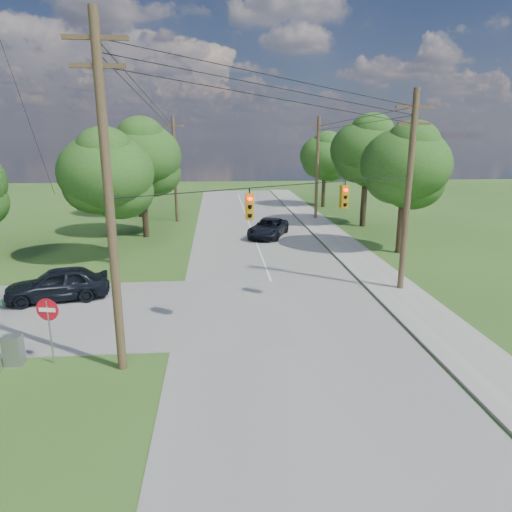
{
  "coord_description": "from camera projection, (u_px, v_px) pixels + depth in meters",
  "views": [
    {
      "loc": [
        -1.03,
        -15.01,
        8.22
      ],
      "look_at": [
        0.68,
        5.0,
        2.9
      ],
      "focal_mm": 32.0,
      "sensor_mm": 36.0,
      "label": 1
    }
  ],
  "objects": [
    {
      "name": "car_main_north",
      "position": [
        268.0,
        228.0,
        37.91
      ],
      "size": [
        4.28,
        5.92,
        1.5
      ],
      "primitive_type": "imported",
      "rotation": [
        0.0,
        0.0,
        -0.37
      ],
      "color": "black",
      "rests_on": "main_road"
    },
    {
      "name": "tree_w_near",
      "position": [
        106.0,
        173.0,
        28.91
      ],
      "size": [
        6.0,
        6.0,
        8.4
      ],
      "color": "#3E301F",
      "rests_on": "ground"
    },
    {
      "name": "sidewalk_east",
      "position": [
        420.0,
        309.0,
        22.16
      ],
      "size": [
        2.6,
        100.0,
        0.12
      ],
      "primitive_type": "cube",
      "color": "#AAA89F",
      "rests_on": "ground"
    },
    {
      "name": "pole_north_w",
      "position": [
        175.0,
        169.0,
        43.81
      ],
      "size": [
        2.0,
        0.32,
        10.0
      ],
      "color": "brown",
      "rests_on": "ground"
    },
    {
      "name": "ground",
      "position": [
        249.0,
        368.0,
        16.64
      ],
      "size": [
        140.0,
        140.0,
        0.0
      ],
      "primitive_type": "plane",
      "color": "#30521B",
      "rests_on": "ground"
    },
    {
      "name": "tree_e_near",
      "position": [
        406.0,
        165.0,
        31.44
      ],
      "size": [
        6.2,
        6.2,
        8.81
      ],
      "color": "#3E301F",
      "rests_on": "ground"
    },
    {
      "name": "pole_sw",
      "position": [
        109.0,
        198.0,
        15.05
      ],
      "size": [
        2.0,
        0.32,
        12.0
      ],
      "color": "brown",
      "rests_on": "ground"
    },
    {
      "name": "car_cross_dark",
      "position": [
        58.0,
        284.0,
        23.29
      ],
      "size": [
        5.34,
        3.1,
        1.71
      ],
      "primitive_type": "imported",
      "rotation": [
        0.0,
        0.0,
        -1.34
      ],
      "color": "black",
      "rests_on": "cross_road"
    },
    {
      "name": "main_road",
      "position": [
        284.0,
        314.0,
        21.62
      ],
      "size": [
        10.0,
        100.0,
        0.03
      ],
      "primitive_type": "cube",
      "color": "gray",
      "rests_on": "ground"
    },
    {
      "name": "tree_e_mid",
      "position": [
        367.0,
        151.0,
        40.95
      ],
      "size": [
        6.6,
        6.6,
        9.64
      ],
      "color": "#3E301F",
      "rests_on": "ground"
    },
    {
      "name": "control_cabinet",
      "position": [
        14.0,
        350.0,
        16.75
      ],
      "size": [
        0.66,
        0.49,
        1.15
      ],
      "primitive_type": "cube",
      "rotation": [
        0.0,
        0.0,
        -0.06
      ],
      "color": "gray",
      "rests_on": "ground"
    },
    {
      "name": "tree_w_mid",
      "position": [
        141.0,
        157.0,
        36.53
      ],
      "size": [
        6.4,
        6.4,
        9.22
      ],
      "color": "#3E301F",
      "rests_on": "ground"
    },
    {
      "name": "power_lines",
      "position": [
        261.0,
        118.0,
        25.54
      ],
      "size": [
        13.93,
        29.62,
        4.93
      ],
      "color": "black",
      "rests_on": "ground"
    },
    {
      "name": "pole_north_e",
      "position": [
        317.0,
        168.0,
        44.96
      ],
      "size": [
        2.0,
        0.32,
        10.0
      ],
      "color": "brown",
      "rests_on": "ground"
    },
    {
      "name": "pole_ne",
      "position": [
        408.0,
        190.0,
        23.68
      ],
      "size": [
        2.0,
        0.32,
        10.5
      ],
      "color": "brown",
      "rests_on": "ground"
    },
    {
      "name": "do_not_enter_sign",
      "position": [
        48.0,
        317.0,
        16.53
      ],
      "size": [
        0.84,
        0.2,
        2.56
      ],
      "rotation": [
        0.0,
        0.0,
        -0.2
      ],
      "color": "gray",
      "rests_on": "ground"
    },
    {
      "name": "traffic_signals",
      "position": [
        300.0,
        201.0,
        19.71
      ],
      "size": [
        4.91,
        3.27,
        1.05
      ],
      "color": "#C48D0B",
      "rests_on": "ground"
    },
    {
      "name": "tree_w_far",
      "position": [
        137.0,
        156.0,
        46.08
      ],
      "size": [
        6.0,
        6.0,
        8.73
      ],
      "color": "#3E301F",
      "rests_on": "ground"
    },
    {
      "name": "tree_e_far",
      "position": [
        325.0,
        156.0,
        52.68
      ],
      "size": [
        5.8,
        5.8,
        8.32
      ],
      "color": "#3E301F",
      "rests_on": "ground"
    }
  ]
}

